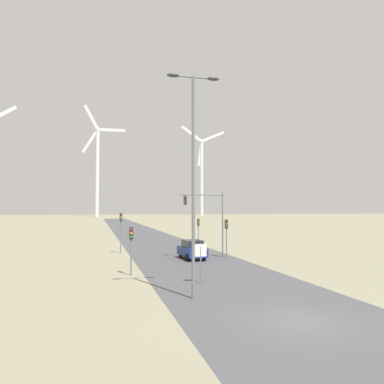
{
  "coord_description": "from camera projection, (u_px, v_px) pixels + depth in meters",
  "views": [
    {
      "loc": [
        -8.38,
        -14.54,
        4.78
      ],
      "look_at": [
        0.0,
        18.13,
        6.29
      ],
      "focal_mm": 35.0,
      "sensor_mm": 36.0,
      "label": 1
    }
  ],
  "objects": [
    {
      "name": "ground_plane",
      "position": [
        298.0,
        321.0,
        15.93
      ],
      "size": [
        600.0,
        600.0,
        0.0
      ],
      "primitive_type": "plane",
      "color": "gray"
    },
    {
      "name": "traffic_light_mast_overhead",
      "position": [
        208.0,
        211.0,
        36.77
      ],
      "size": [
        4.57,
        0.35,
        6.4
      ],
      "color": "slate",
      "rests_on": "ground"
    },
    {
      "name": "traffic_light_post_mid_left",
      "position": [
        121.0,
        224.0,
        40.13
      ],
      "size": [
        0.28,
        0.34,
        4.33
      ],
      "color": "slate",
      "rests_on": "ground"
    },
    {
      "name": "wind_turbine_left",
      "position": [
        97.0,
        164.0,
        226.54
      ],
      "size": [
        25.9,
        6.17,
        68.27
      ],
      "color": "silver",
      "rests_on": "ground"
    },
    {
      "name": "car_approaching",
      "position": [
        192.0,
        249.0,
        35.5
      ],
      "size": [
        2.1,
        4.22,
        1.83
      ],
      "color": "navy",
      "rests_on": "ground"
    },
    {
      "name": "traffic_light_post_near_right",
      "position": [
        226.0,
        230.0,
        36.85
      ],
      "size": [
        0.28,
        0.34,
        3.72
      ],
      "color": "slate",
      "rests_on": "ground"
    },
    {
      "name": "stop_sign_near",
      "position": [
        201.0,
        256.0,
        24.03
      ],
      "size": [
        0.81,
        0.07,
        2.51
      ],
      "color": "slate",
      "rests_on": "ground"
    },
    {
      "name": "streetlamp",
      "position": [
        193.0,
        161.0,
        20.17
      ],
      "size": [
        2.96,
        0.32,
        12.06
      ],
      "color": "slate",
      "rests_on": "ground"
    },
    {
      "name": "traffic_light_post_near_left",
      "position": [
        131.0,
        240.0,
        26.88
      ],
      "size": [
        0.28,
        0.33,
        3.46
      ],
      "color": "slate",
      "rests_on": "ground"
    },
    {
      "name": "traffic_light_post_mid_right",
      "position": [
        198.0,
        226.0,
        48.34
      ],
      "size": [
        0.28,
        0.33,
        3.47
      ],
      "color": "slate",
      "rests_on": "ground"
    },
    {
      "name": "road_surface",
      "position": [
        148.0,
        237.0,
        62.38
      ],
      "size": [
        10.0,
        240.0,
        0.01
      ],
      "color": "#47474C",
      "rests_on": "ground"
    },
    {
      "name": "wind_turbine_center",
      "position": [
        202.0,
        171.0,
        266.36
      ],
      "size": [
        31.08,
        4.86,
        64.19
      ],
      "color": "silver",
      "rests_on": "ground"
    }
  ]
}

